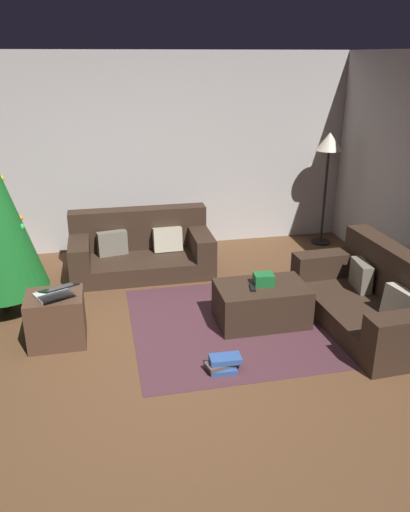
% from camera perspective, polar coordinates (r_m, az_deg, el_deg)
% --- Properties ---
extents(ground_plane, '(6.40, 6.40, 0.00)m').
position_cam_1_polar(ground_plane, '(4.51, -5.43, -12.67)').
color(ground_plane, brown).
extents(rear_partition, '(6.40, 0.12, 2.60)m').
position_cam_1_polar(rear_partition, '(6.97, -9.03, 11.21)').
color(rear_partition, '#BCB7B2').
rests_on(rear_partition, ground_plane).
extents(couch_left, '(1.72, 0.88, 0.74)m').
position_cam_1_polar(couch_left, '(6.39, -7.24, 0.81)').
color(couch_left, '#332319').
rests_on(couch_left, ground_plane).
extents(couch_right, '(0.96, 1.77, 0.76)m').
position_cam_1_polar(couch_right, '(5.35, 18.73, -4.50)').
color(couch_right, '#332319').
rests_on(couch_right, ground_plane).
extents(ottoman, '(0.90, 0.57, 0.40)m').
position_cam_1_polar(ottoman, '(5.16, 6.35, -5.36)').
color(ottoman, '#332319').
rests_on(ottoman, ground_plane).
extents(gift_box, '(0.21, 0.17, 0.12)m').
position_cam_1_polar(gift_box, '(5.08, 6.61, -2.62)').
color(gift_box, '#19662D').
rests_on(gift_box, ottoman).
extents(tv_remote, '(0.08, 0.17, 0.02)m').
position_cam_1_polar(tv_remote, '(5.00, 5.38, -3.55)').
color(tv_remote, black).
rests_on(tv_remote, ottoman).
extents(side_table, '(0.52, 0.44, 0.49)m').
position_cam_1_polar(side_table, '(4.96, -16.39, -6.80)').
color(side_table, '#4C3323').
rests_on(side_table, ground_plane).
extents(laptop, '(0.44, 0.49, 0.18)m').
position_cam_1_polar(laptop, '(4.78, -16.50, -3.91)').
color(laptop, silver).
rests_on(laptop, side_table).
extents(book_stack, '(0.32, 0.22, 0.13)m').
position_cam_1_polar(book_stack, '(4.47, 2.10, -11.98)').
color(book_stack, '#2D5193').
rests_on(book_stack, ground_plane).
extents(corner_lamp, '(0.36, 0.36, 1.57)m').
position_cam_1_polar(corner_lamp, '(7.21, 13.76, 11.50)').
color(corner_lamp, black).
rests_on(corner_lamp, ground_plane).
extents(area_rug, '(2.60, 2.00, 0.01)m').
position_cam_1_polar(area_rug, '(5.26, 6.26, -7.27)').
color(area_rug, '#482930').
rests_on(area_rug, ground_plane).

